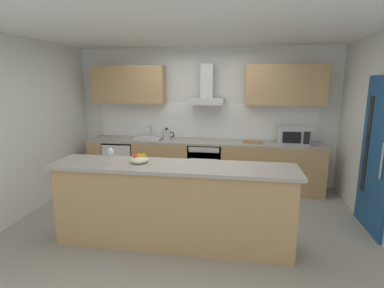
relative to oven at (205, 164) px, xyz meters
name	(u,v)px	position (x,y,z in m)	size (l,w,h in m)	color
ground	(190,221)	(-0.06, -1.39, -0.47)	(5.89, 4.48, 0.02)	gray
ceiling	(190,30)	(-0.06, -1.39, 2.15)	(5.89, 4.48, 0.02)	white
wall_back	(205,117)	(-0.06, 0.41, 0.84)	(5.89, 0.12, 2.60)	silver
wall_left	(25,127)	(-2.57, -1.39, 0.84)	(0.12, 4.48, 2.60)	silver
backsplash_tile	(205,121)	(-0.06, 0.33, 0.77)	(4.15, 0.02, 0.66)	white
counter_back	(202,164)	(-0.06, 0.03, -0.01)	(4.30, 0.60, 0.90)	tan
counter_island	(173,205)	(-0.16, -2.06, 0.05)	(2.92, 0.64, 1.01)	tan
upper_cabinets	(204,85)	(-0.06, 0.18, 1.45)	(4.24, 0.32, 0.70)	tan
side_door	(376,156)	(2.37, -1.27, 0.57)	(0.08, 0.85, 2.05)	navy
oven	(205,164)	(0.00, 0.00, 0.00)	(0.60, 0.62, 0.80)	slate
refrigerator	(122,162)	(-1.63, 0.00, -0.03)	(0.58, 0.60, 0.85)	white
microwave	(294,136)	(1.54, -0.03, 0.59)	(0.50, 0.38, 0.30)	#B7BABC
sink	(149,138)	(-1.08, 0.01, 0.47)	(0.50, 0.40, 0.26)	silver
kettle	(167,135)	(-0.72, -0.03, 0.55)	(0.29, 0.15, 0.24)	#B7BABC
range_hood	(207,92)	(0.00, 0.13, 1.33)	(0.62, 0.45, 0.72)	#B7BABC
wine_glass	(111,152)	(-0.92, -2.06, 0.67)	(0.08, 0.08, 0.18)	silver
fruit_bowl	(139,159)	(-0.57, -2.04, 0.59)	(0.22, 0.22, 0.12)	beige
chopping_board	(253,142)	(0.85, -0.02, 0.45)	(0.34, 0.22, 0.02)	#9E7247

